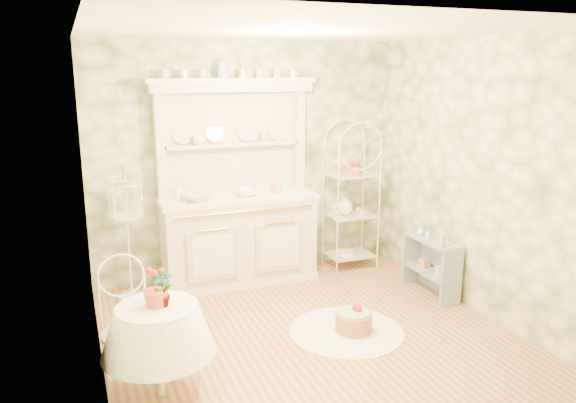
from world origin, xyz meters
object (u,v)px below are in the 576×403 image
object	(u,v)px
kitchen_dresser	(238,184)
round_table	(159,351)
floor_basket	(354,320)
cafe_chair	(127,329)
side_shelf	(431,268)
bakers_rack	(351,198)
birdcage_stand	(128,236)

from	to	relation	value
kitchen_dresser	round_table	bearing A→B (deg)	-121.12
floor_basket	kitchen_dresser	bearing A→B (deg)	110.72
cafe_chair	round_table	bearing A→B (deg)	-42.44
kitchen_dresser	round_table	xyz separation A→B (m)	(-1.22, -2.01, -0.79)
side_shelf	cafe_chair	bearing A→B (deg)	-166.36
cafe_chair	floor_basket	world-z (taller)	cafe_chair
bakers_rack	floor_basket	bearing A→B (deg)	-116.43
bakers_rack	birdcage_stand	bearing A→B (deg)	-179.05
bakers_rack	side_shelf	distance (m)	1.30
cafe_chair	birdcage_stand	distance (m)	1.77
kitchen_dresser	birdcage_stand	xyz separation A→B (m)	(-1.22, -0.07, -0.46)
cafe_chair	floor_basket	size ratio (longest dim) A/B	2.75
bakers_rack	floor_basket	distance (m)	1.94
cafe_chair	birdcage_stand	world-z (taller)	birdcage_stand
kitchen_dresser	round_table	world-z (taller)	kitchen_dresser
cafe_chair	side_shelf	bearing A→B (deg)	11.92
kitchen_dresser	cafe_chair	distance (m)	2.41
kitchen_dresser	round_table	size ratio (longest dim) A/B	3.24
round_table	floor_basket	xyz separation A→B (m)	(1.83, 0.38, -0.24)
side_shelf	birdcage_stand	xyz separation A→B (m)	(-3.04, 1.05, 0.39)
side_shelf	round_table	world-z (taller)	round_table
kitchen_dresser	cafe_chair	bearing A→B (deg)	-127.94
round_table	birdcage_stand	distance (m)	1.97
round_table	floor_basket	bearing A→B (deg)	11.82
round_table	cafe_chair	bearing A→B (deg)	137.88
side_shelf	birdcage_stand	distance (m)	3.24
kitchen_dresser	cafe_chair	world-z (taller)	kitchen_dresser
side_shelf	floor_basket	size ratio (longest dim) A/B	1.96
kitchen_dresser	side_shelf	distance (m)	2.30
side_shelf	kitchen_dresser	bearing A→B (deg)	149.79
round_table	cafe_chair	world-z (taller)	cafe_chair
cafe_chair	floor_basket	distance (m)	2.08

